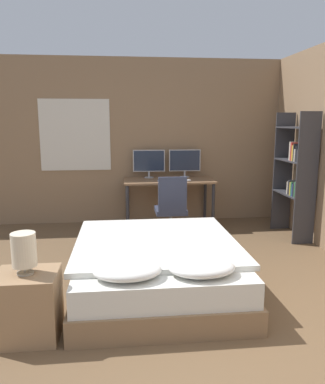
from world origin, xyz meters
name	(u,v)px	position (x,y,z in m)	size (l,w,h in m)	color
ground_plane	(224,375)	(0.00, 0.00, 0.00)	(20.00, 20.00, 0.00)	brown
wall_back	(160,142)	(-0.02, 4.09, 1.35)	(12.00, 0.08, 2.70)	#8E7051
bed	(157,267)	(-0.33, 1.33, 0.25)	(1.61, 1.92, 0.58)	#846647
nightstand	(28,305)	(-1.42, 0.62, 0.26)	(0.48, 0.42, 0.53)	#997551
bedside_lamp	(24,250)	(-1.42, 0.62, 0.72)	(0.19, 0.19, 0.32)	gray
desk	(169,185)	(0.08, 3.68, 0.68)	(1.43, 0.68, 0.77)	#846042
monitor_left	(149,162)	(-0.22, 3.92, 1.03)	(0.53, 0.16, 0.46)	#B7B7BC
monitor_right	(185,161)	(0.38, 3.92, 1.03)	(0.53, 0.16, 0.46)	#B7B7BC
keyboard	(171,181)	(0.08, 3.45, 0.78)	(0.39, 0.13, 0.02)	#B7B7BC
computer_mouse	(189,180)	(0.36, 3.45, 0.79)	(0.07, 0.05, 0.04)	#B7B7BC
office_chair	(171,215)	(0.03, 2.98, 0.36)	(0.52, 0.52, 0.93)	black
bookshelf	(297,170)	(1.82, 2.88, 1.00)	(0.30, 0.78, 1.82)	#333338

